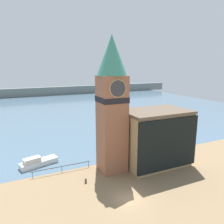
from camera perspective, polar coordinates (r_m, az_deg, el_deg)
name	(u,v)px	position (r m, az deg, el deg)	size (l,w,h in m)	color
ground_plane	(128,200)	(32.25, 4.31, -21.85)	(160.00, 160.00, 0.00)	#846B4C
water	(47,108)	(97.76, -16.53, 1.05)	(160.00, 120.00, 0.00)	slate
far_shoreline	(37,92)	(136.70, -19.09, 5.00)	(180.00, 3.00, 5.00)	slate
pier_railing	(62,167)	(39.43, -12.99, -13.82)	(10.16, 0.08, 1.09)	#232328
clock_tower	(112,102)	(35.94, -0.03, 2.64)	(4.87, 4.87, 22.72)	#935B42
pier_building	(155,138)	(40.73, 11.28, -6.56)	(11.93, 7.89, 10.17)	tan
boat_near	(38,162)	(42.98, -18.85, -12.33)	(7.00, 3.66, 1.80)	silver
mooring_bollard_near	(86,180)	(35.90, -6.88, -17.32)	(0.36, 0.36, 0.76)	brown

